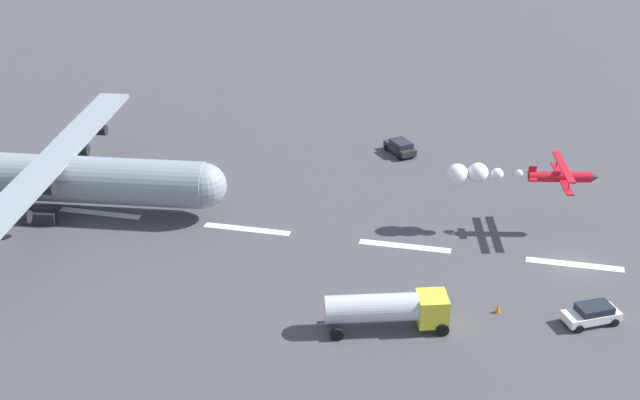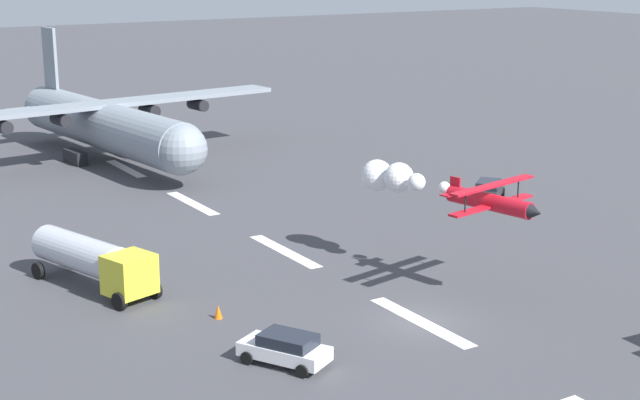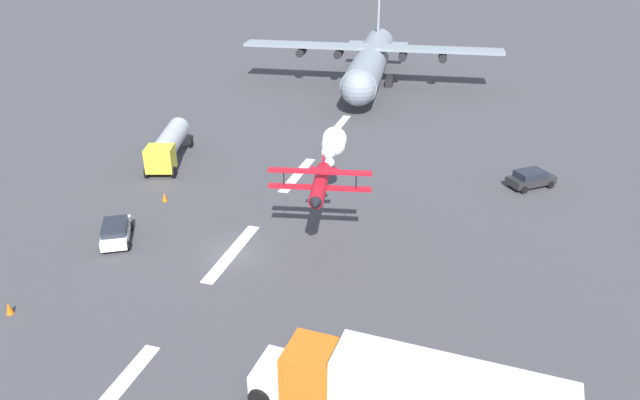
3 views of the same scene
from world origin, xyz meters
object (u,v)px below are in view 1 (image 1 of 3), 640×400
fuel_tanker_truck (388,309)px  traffic_cone_far (498,308)px  cargo_transport_plane (70,177)px  followme_car_yellow (400,147)px  stunt_biplane_red (498,175)px  airport_staff_sedan (592,314)px

fuel_tanker_truck → traffic_cone_far: (-7.90, -3.97, -1.37)m
cargo_transport_plane → fuel_tanker_truck: size_ratio=3.74×
followme_car_yellow → cargo_transport_plane: bearing=36.2°
stunt_biplane_red → traffic_cone_far: bearing=94.2°
fuel_tanker_truck → followme_car_yellow: 33.12m
followme_car_yellow → traffic_cone_far: (-11.58, 28.93, -0.44)m
cargo_transport_plane → followme_car_yellow: cargo_transport_plane is taller
fuel_tanker_truck → traffic_cone_far: 8.95m
stunt_biplane_red → followme_car_yellow: size_ratio=3.08×
fuel_tanker_truck → traffic_cone_far: size_ratio=12.49×
cargo_transport_plane → airport_staff_sedan: cargo_transport_plane is taller
traffic_cone_far → stunt_biplane_red: bearing=-85.8°
cargo_transport_plane → traffic_cone_far: size_ratio=46.74×
airport_staff_sedan → traffic_cone_far: (6.89, 0.13, -0.44)m
stunt_biplane_red → traffic_cone_far: size_ratio=17.60×
traffic_cone_far → fuel_tanker_truck: bearing=26.7°
followme_car_yellow → fuel_tanker_truck: bearing=96.4°
airport_staff_sedan → cargo_transport_plane: bearing=-10.3°
stunt_biplane_red → airport_staff_sedan: bearing=120.0°
fuel_tanker_truck → airport_staff_sedan: (-14.79, -4.10, -0.93)m
airport_staff_sedan → followme_car_yellow: bearing=-57.3°
airport_staff_sedan → traffic_cone_far: size_ratio=6.11×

